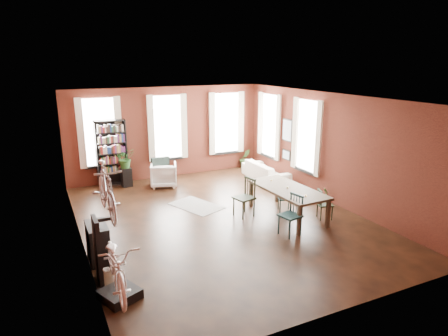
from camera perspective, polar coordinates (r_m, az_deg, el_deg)
room at (r=10.73m, az=-0.63°, el=4.68°), size 9.00×9.04×3.22m
dining_table at (r=10.86m, az=8.98°, el=-4.87°), size 1.17×2.41×0.81m
dining_chair_a at (r=9.74m, az=9.43°, el=-6.70°), size 0.54×0.54×1.00m
dining_chair_b at (r=10.75m, az=2.87°, el=-4.26°), size 0.57×0.57×1.04m
dining_chair_c at (r=10.94m, az=14.23°, el=-5.05°), size 0.47×0.47×0.80m
dining_chair_d at (r=11.22m, az=8.66°, el=-4.27°), size 0.47×0.47×0.78m
bookshelf at (r=13.76m, az=-15.75°, el=2.07°), size 1.00×0.32×2.20m
white_armchair at (r=13.42m, az=-8.62°, el=-0.79°), size 1.04×1.01×0.87m
cream_sofa at (r=14.07m, az=5.98°, el=-0.06°), size 0.61×2.08×0.81m
striped_rug at (r=11.65m, az=-3.96°, el=-5.39°), size 1.43×1.75×0.01m
bike_trainer at (r=7.64m, az=-14.67°, el=-17.05°), size 0.79×0.79×0.17m
bike_wall_rack at (r=7.98m, az=-17.61°, el=-11.19°), size 0.16×0.60×1.30m
console_table at (r=8.91m, az=-17.57°, el=-10.10°), size 0.40×0.80×0.80m
plant_stand at (r=13.68m, az=-13.76°, el=-1.27°), size 0.34×0.34×0.63m
plant_by_sofa at (r=15.60m, az=2.99°, el=0.62°), size 0.50×0.79×0.33m
plant_small at (r=12.30m, az=14.24°, el=-4.33°), size 0.46×0.48×0.16m
bicycle_floor at (r=7.18m, az=-15.36°, el=-10.00°), size 0.70×1.02×1.88m
bicycle_hung at (r=7.49m, az=-16.63°, el=-0.70°), size 0.47×1.00×1.66m
plant_on_stand at (r=13.54m, az=-13.90°, el=1.07°), size 0.69×0.74×0.52m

